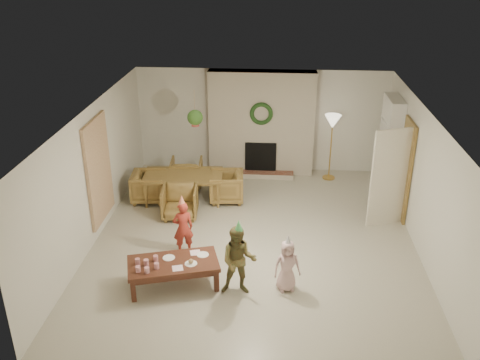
# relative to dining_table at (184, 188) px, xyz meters

# --- Properties ---
(floor) EXTENTS (7.00, 7.00, 0.00)m
(floor) POSITION_rel_dining_table_xyz_m (1.62, -1.56, -0.30)
(floor) COLOR #B7B29E
(floor) RESTS_ON ground
(ceiling) EXTENTS (7.00, 7.00, 0.00)m
(ceiling) POSITION_rel_dining_table_xyz_m (1.62, -1.56, 2.20)
(ceiling) COLOR white
(ceiling) RESTS_ON wall_back
(wall_back) EXTENTS (7.00, 0.00, 7.00)m
(wall_back) POSITION_rel_dining_table_xyz_m (1.62, 1.94, 0.95)
(wall_back) COLOR silver
(wall_back) RESTS_ON floor
(wall_front) EXTENTS (7.00, 0.00, 7.00)m
(wall_front) POSITION_rel_dining_table_xyz_m (1.62, -5.06, 0.95)
(wall_front) COLOR silver
(wall_front) RESTS_ON floor
(wall_left) EXTENTS (0.00, 7.00, 7.00)m
(wall_left) POSITION_rel_dining_table_xyz_m (-1.38, -1.56, 0.95)
(wall_left) COLOR silver
(wall_left) RESTS_ON floor
(wall_right) EXTENTS (0.00, 7.00, 7.00)m
(wall_right) POSITION_rel_dining_table_xyz_m (4.62, -1.56, 0.95)
(wall_right) COLOR silver
(wall_right) RESTS_ON floor
(fireplace_mass) EXTENTS (2.50, 0.40, 2.50)m
(fireplace_mass) POSITION_rel_dining_table_xyz_m (1.62, 1.74, 0.95)
(fireplace_mass) COLOR #571719
(fireplace_mass) RESTS_ON floor
(fireplace_hearth) EXTENTS (1.60, 0.30, 0.12)m
(fireplace_hearth) POSITION_rel_dining_table_xyz_m (1.62, 1.39, -0.24)
(fireplace_hearth) COLOR #5E271A
(fireplace_hearth) RESTS_ON floor
(fireplace_firebox) EXTENTS (0.75, 0.12, 0.75)m
(fireplace_firebox) POSITION_rel_dining_table_xyz_m (1.62, 1.56, 0.15)
(fireplace_firebox) COLOR black
(fireplace_firebox) RESTS_ON floor
(fireplace_wreath) EXTENTS (0.54, 0.10, 0.54)m
(fireplace_wreath) POSITION_rel_dining_table_xyz_m (1.62, 1.51, 1.25)
(fireplace_wreath) COLOR #173915
(fireplace_wreath) RESTS_ON fireplace_mass
(floor_lamp_base) EXTENTS (0.29, 0.29, 0.03)m
(floor_lamp_base) POSITION_rel_dining_table_xyz_m (3.27, 1.44, -0.28)
(floor_lamp_base) COLOR gold
(floor_lamp_base) RESTS_ON floor
(floor_lamp_post) EXTENTS (0.03, 0.03, 1.42)m
(floor_lamp_post) POSITION_rel_dining_table_xyz_m (3.27, 1.44, 0.44)
(floor_lamp_post) COLOR gold
(floor_lamp_post) RESTS_ON floor
(floor_lamp_shade) EXTENTS (0.38, 0.38, 0.32)m
(floor_lamp_shade) POSITION_rel_dining_table_xyz_m (3.27, 1.44, 1.12)
(floor_lamp_shade) COLOR beige
(floor_lamp_shade) RESTS_ON floor_lamp_post
(bookshelf_carcass) EXTENTS (0.30, 1.00, 2.20)m
(bookshelf_carcass) POSITION_rel_dining_table_xyz_m (4.46, 0.74, 0.80)
(bookshelf_carcass) COLOR white
(bookshelf_carcass) RESTS_ON floor
(bookshelf_shelf_a) EXTENTS (0.30, 0.92, 0.03)m
(bookshelf_shelf_a) POSITION_rel_dining_table_xyz_m (4.44, 0.74, 0.15)
(bookshelf_shelf_a) COLOR white
(bookshelf_shelf_a) RESTS_ON bookshelf_carcass
(bookshelf_shelf_b) EXTENTS (0.30, 0.92, 0.03)m
(bookshelf_shelf_b) POSITION_rel_dining_table_xyz_m (4.44, 0.74, 0.55)
(bookshelf_shelf_b) COLOR white
(bookshelf_shelf_b) RESTS_ON bookshelf_carcass
(bookshelf_shelf_c) EXTENTS (0.30, 0.92, 0.03)m
(bookshelf_shelf_c) POSITION_rel_dining_table_xyz_m (4.44, 0.74, 0.95)
(bookshelf_shelf_c) COLOR white
(bookshelf_shelf_c) RESTS_ON bookshelf_carcass
(bookshelf_shelf_d) EXTENTS (0.30, 0.92, 0.03)m
(bookshelf_shelf_d) POSITION_rel_dining_table_xyz_m (4.44, 0.74, 1.35)
(bookshelf_shelf_d) COLOR white
(bookshelf_shelf_d) RESTS_ON bookshelf_carcass
(books_row_lower) EXTENTS (0.20, 0.40, 0.24)m
(books_row_lower) POSITION_rel_dining_table_xyz_m (4.42, 0.59, 0.29)
(books_row_lower) COLOR #B54421
(books_row_lower) RESTS_ON bookshelf_shelf_a
(books_row_mid) EXTENTS (0.20, 0.44, 0.24)m
(books_row_mid) POSITION_rel_dining_table_xyz_m (4.42, 0.79, 0.69)
(books_row_mid) COLOR navy
(books_row_mid) RESTS_ON bookshelf_shelf_b
(books_row_upper) EXTENTS (0.20, 0.36, 0.22)m
(books_row_upper) POSITION_rel_dining_table_xyz_m (4.42, 0.64, 1.08)
(books_row_upper) COLOR gold
(books_row_upper) RESTS_ON bookshelf_shelf_c
(door_frame) EXTENTS (0.05, 0.86, 2.04)m
(door_frame) POSITION_rel_dining_table_xyz_m (4.58, -0.36, 0.72)
(door_frame) COLOR olive
(door_frame) RESTS_ON floor
(door_leaf) EXTENTS (0.77, 0.32, 2.00)m
(door_leaf) POSITION_rel_dining_table_xyz_m (4.20, -0.74, 0.70)
(door_leaf) COLOR beige
(door_leaf) RESTS_ON floor
(curtain_panel) EXTENTS (0.06, 1.20, 2.00)m
(curtain_panel) POSITION_rel_dining_table_xyz_m (-1.34, -1.36, 0.95)
(curtain_panel) COLOR beige
(curtain_panel) RESTS_ON wall_left
(dining_table) EXTENTS (1.77, 1.07, 0.60)m
(dining_table) POSITION_rel_dining_table_xyz_m (0.00, 0.00, 0.00)
(dining_table) COLOR olive
(dining_table) RESTS_ON floor
(dining_chair_near) EXTENTS (0.76, 0.78, 0.66)m
(dining_chair_near) POSITION_rel_dining_table_xyz_m (0.06, -0.75, 0.03)
(dining_chair_near) COLOR olive
(dining_chair_near) RESTS_ON floor
(dining_chair_far) EXTENTS (0.76, 0.78, 0.66)m
(dining_chair_far) POSITION_rel_dining_table_xyz_m (-0.06, 0.75, 0.03)
(dining_chair_far) COLOR olive
(dining_chair_far) RESTS_ON floor
(dining_chair_left) EXTENTS (0.78, 0.76, 0.66)m
(dining_chair_left) POSITION_rel_dining_table_xyz_m (-0.75, -0.06, 0.03)
(dining_chair_left) COLOR olive
(dining_chair_left) RESTS_ON floor
(dining_chair_right) EXTENTS (0.78, 0.76, 0.66)m
(dining_chair_right) POSITION_rel_dining_table_xyz_m (0.93, 0.07, 0.03)
(dining_chair_right) COLOR olive
(dining_chair_right) RESTS_ON floor
(hanging_plant_cord) EXTENTS (0.01, 0.01, 0.70)m
(hanging_plant_cord) POSITION_rel_dining_table_xyz_m (0.32, -0.06, 1.85)
(hanging_plant_cord) COLOR tan
(hanging_plant_cord) RESTS_ON ceiling
(hanging_plant_pot) EXTENTS (0.16, 0.16, 0.12)m
(hanging_plant_pot) POSITION_rel_dining_table_xyz_m (0.32, -0.06, 1.50)
(hanging_plant_pot) COLOR brown
(hanging_plant_pot) RESTS_ON hanging_plant_cord
(hanging_plant_foliage) EXTENTS (0.32, 0.32, 0.32)m
(hanging_plant_foliage) POSITION_rel_dining_table_xyz_m (0.32, -0.06, 1.62)
(hanging_plant_foliage) COLOR #224416
(hanging_plant_foliage) RESTS_ON hanging_plant_pot
(coffee_table_top) EXTENTS (1.60, 1.10, 0.07)m
(coffee_table_top) POSITION_rel_dining_table_xyz_m (0.38, -3.13, 0.11)
(coffee_table_top) COLOR #4D2719
(coffee_table_top) RESTS_ON floor
(coffee_table_apron) EXTENTS (1.46, 0.96, 0.09)m
(coffee_table_apron) POSITION_rel_dining_table_xyz_m (0.38, -3.13, 0.04)
(coffee_table_apron) COLOR #4D2719
(coffee_table_apron) RESTS_ON floor
(coffee_leg_fl) EXTENTS (0.10, 0.10, 0.38)m
(coffee_leg_fl) POSITION_rel_dining_table_xyz_m (-0.18, -3.59, -0.11)
(coffee_leg_fl) COLOR #4D2719
(coffee_leg_fl) RESTS_ON floor
(coffee_leg_fr) EXTENTS (0.10, 0.10, 0.38)m
(coffee_leg_fr) POSITION_rel_dining_table_xyz_m (1.09, -3.23, -0.11)
(coffee_leg_fr) COLOR #4D2719
(coffee_leg_fr) RESTS_ON floor
(coffee_leg_bl) EXTENTS (0.10, 0.10, 0.38)m
(coffee_leg_bl) POSITION_rel_dining_table_xyz_m (-0.34, -3.02, -0.11)
(coffee_leg_bl) COLOR #4D2719
(coffee_leg_bl) RESTS_ON floor
(coffee_leg_br) EXTENTS (0.10, 0.10, 0.38)m
(coffee_leg_br) POSITION_rel_dining_table_xyz_m (0.93, -2.66, -0.11)
(coffee_leg_br) COLOR #4D2719
(coffee_leg_br) RESTS_ON floor
(cup_a) EXTENTS (0.10, 0.10, 0.10)m
(cup_a) POSITION_rel_dining_table_xyz_m (-0.11, -3.44, 0.20)
(cup_a) COLOR silver
(cup_a) RESTS_ON coffee_table_top
(cup_b) EXTENTS (0.10, 0.10, 0.10)m
(cup_b) POSITION_rel_dining_table_xyz_m (-0.18, -3.23, 0.20)
(cup_b) COLOR silver
(cup_b) RESTS_ON coffee_table_top
(cup_c) EXTENTS (0.10, 0.10, 0.10)m
(cup_c) POSITION_rel_dining_table_xyz_m (0.03, -3.46, 0.20)
(cup_c) COLOR silver
(cup_c) RESTS_ON coffee_table_top
(cup_d) EXTENTS (0.10, 0.10, 0.10)m
(cup_d) POSITION_rel_dining_table_xyz_m (-0.03, -3.24, 0.20)
(cup_d) COLOR silver
(cup_d) RESTS_ON coffee_table_top
(cup_e) EXTENTS (0.10, 0.10, 0.10)m
(cup_e) POSITION_rel_dining_table_xyz_m (0.16, -3.33, 0.20)
(cup_e) COLOR silver
(cup_e) RESTS_ON coffee_table_top
(cup_f) EXTENTS (0.10, 0.10, 0.10)m
(cup_f) POSITION_rel_dining_table_xyz_m (0.09, -3.11, 0.20)
(cup_f) COLOR silver
(cup_f) RESTS_ON coffee_table_top
(plate_a) EXTENTS (0.25, 0.25, 0.01)m
(plate_a) POSITION_rel_dining_table_xyz_m (0.29, -3.01, 0.15)
(plate_a) COLOR white
(plate_a) RESTS_ON coffee_table_top
(plate_b) EXTENTS (0.25, 0.25, 0.01)m
(plate_b) POSITION_rel_dining_table_xyz_m (0.68, -3.16, 0.15)
(plate_b) COLOR white
(plate_b) RESTS_ON coffee_table_top
(plate_c) EXTENTS (0.25, 0.25, 0.01)m
(plate_c) POSITION_rel_dining_table_xyz_m (0.83, -2.88, 0.15)
(plate_c) COLOR white
(plate_c) RESTS_ON coffee_table_top
(food_scoop) EXTENTS (0.10, 0.10, 0.08)m
(food_scoop) POSITION_rel_dining_table_xyz_m (0.68, -3.16, 0.20)
(food_scoop) COLOR tan
(food_scoop) RESTS_ON plate_b
(napkin_left) EXTENTS (0.21, 0.21, 0.01)m
(napkin_left) POSITION_rel_dining_table_xyz_m (0.49, -3.30, 0.15)
(napkin_left) COLOR #FFBBD4
(napkin_left) RESTS_ON coffee_table_top
(napkin_right) EXTENTS (0.21, 0.21, 0.01)m
(napkin_right) POSITION_rel_dining_table_xyz_m (0.70, -2.82, 0.15)
(napkin_right) COLOR #FFBBD4
(napkin_right) RESTS_ON coffee_table_top
(child_red) EXTENTS (0.44, 0.36, 1.02)m
(child_red) POSITION_rel_dining_table_xyz_m (0.37, -2.12, 0.21)
(child_red) COLOR #9F2E22
(child_red) RESTS_ON floor
(party_hat_red) EXTENTS (0.14, 0.14, 0.19)m
(party_hat_red) POSITION_rel_dining_table_xyz_m (0.37, -2.12, 0.76)
(party_hat_red) COLOR #E5B04C
(party_hat_red) RESTS_ON child_red
(child_plaid) EXTENTS (0.59, 0.47, 1.18)m
(child_plaid) POSITION_rel_dining_table_xyz_m (1.45, -3.24, 0.29)
(child_plaid) COLOR brown
(child_plaid) RESTS_ON floor
(party_hat_plaid) EXTENTS (0.18, 0.18, 0.19)m
(party_hat_plaid) POSITION_rel_dining_table_xyz_m (1.45, -3.24, 0.92)
(party_hat_plaid) COLOR #51BD62
(party_hat_plaid) RESTS_ON child_plaid
(child_pink) EXTENTS (0.49, 0.38, 0.89)m
(child_pink) POSITION_rel_dining_table_xyz_m (2.22, -3.10, 0.15)
(child_pink) COLOR beige
(child_pink) RESTS_ON floor
(party_hat_pink) EXTENTS (0.12, 0.12, 0.16)m
(party_hat_pink) POSITION_rel_dining_table_xyz_m (2.22, -3.10, 0.63)
(party_hat_pink) COLOR silver
(party_hat_pink) RESTS_ON child_pink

